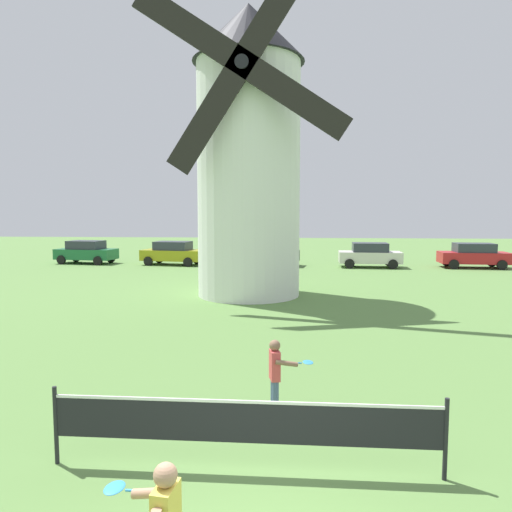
{
  "coord_description": "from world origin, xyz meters",
  "views": [
    {
      "loc": [
        0.29,
        -4.38,
        3.48
      ],
      "look_at": [
        -0.32,
        3.59,
        2.73
      ],
      "focal_mm": 32.78,
      "sensor_mm": 36.0,
      "label": 1
    }
  ],
  "objects": [
    {
      "name": "windmill",
      "position": [
        -1.52,
        15.07,
        6.1
      ],
      "size": [
        7.85,
        4.95,
        12.69
      ],
      "color": "white",
      "rests_on": "ground_plane"
    },
    {
      "name": "tennis_net",
      "position": [
        -0.32,
        1.59,
        0.69
      ],
      "size": [
        5.31,
        0.06,
        1.1
      ],
      "color": "black",
      "rests_on": "ground_plane"
    },
    {
      "name": "player_far",
      "position": [
        0.03,
        3.51,
        0.73
      ],
      "size": [
        0.8,
        0.42,
        1.29
      ],
      "color": "slate",
      "rests_on": "ground_plane"
    },
    {
      "name": "parked_car_green",
      "position": [
        -13.75,
        26.47,
        0.81
      ],
      "size": [
        4.18,
        2.3,
        1.56
      ],
      "color": "#1E6638",
      "rests_on": "ground_plane"
    },
    {
      "name": "parked_car_mustard",
      "position": [
        -7.61,
        26.1,
        0.81
      ],
      "size": [
        4.28,
        2.36,
        1.56
      ],
      "color": "#999919",
      "rests_on": "ground_plane"
    },
    {
      "name": "parked_car_black",
      "position": [
        -1.27,
        26.15,
        0.81
      ],
      "size": [
        4.19,
        2.41,
        1.56
      ],
      "color": "#1E232D",
      "rests_on": "ground_plane"
    },
    {
      "name": "parked_car_cream",
      "position": [
        5.25,
        25.65,
        0.81
      ],
      "size": [
        3.95,
        2.04,
        1.56
      ],
      "color": "silver",
      "rests_on": "ground_plane"
    },
    {
      "name": "parked_car_red",
      "position": [
        11.7,
        25.81,
        0.81
      ],
      "size": [
        4.2,
        2.07,
        1.56
      ],
      "color": "red",
      "rests_on": "ground_plane"
    }
  ]
}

